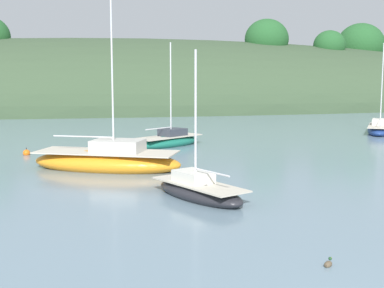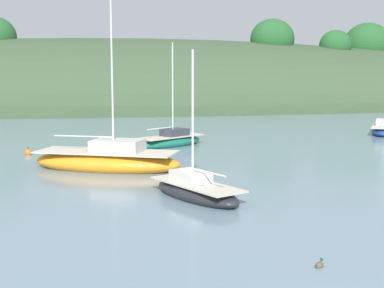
{
  "view_description": "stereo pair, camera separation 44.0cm",
  "coord_description": "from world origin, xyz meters",
  "px_view_note": "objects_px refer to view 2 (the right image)",
  "views": [
    {
      "loc": [
        -5.46,
        -7.27,
        4.89
      ],
      "look_at": [
        0.0,
        20.0,
        1.2
      ],
      "focal_mm": 49.49,
      "sensor_mm": 36.0,
      "label": 1
    },
    {
      "loc": [
        -5.02,
        -7.36,
        4.89
      ],
      "look_at": [
        0.0,
        20.0,
        1.2
      ],
      "focal_mm": 49.49,
      "sensor_mm": 36.0,
      "label": 2
    }
  ],
  "objects_px": {
    "sailboat_navy_dinghy": "(384,130)",
    "mooring_buoy_channel": "(28,153)",
    "sailboat_orange_cutter": "(170,141)",
    "duck_lone_right": "(320,265)",
    "sailboat_grey_yawl": "(196,190)",
    "sailboat_red_portside": "(108,160)"
  },
  "relations": [
    {
      "from": "sailboat_red_portside",
      "to": "sailboat_navy_dinghy",
      "type": "height_order",
      "value": "sailboat_red_portside"
    },
    {
      "from": "mooring_buoy_channel",
      "to": "duck_lone_right",
      "type": "distance_m",
      "value": 23.14
    },
    {
      "from": "sailboat_grey_yawl",
      "to": "mooring_buoy_channel",
      "type": "bearing_deg",
      "value": 121.27
    },
    {
      "from": "sailboat_grey_yawl",
      "to": "sailboat_orange_cutter",
      "type": "bearing_deg",
      "value": 85.62
    },
    {
      "from": "sailboat_grey_yawl",
      "to": "sailboat_orange_cutter",
      "type": "height_order",
      "value": "sailboat_orange_cutter"
    },
    {
      "from": "sailboat_orange_cutter",
      "to": "mooring_buoy_channel",
      "type": "xyz_separation_m",
      "value": [
        -9.11,
        -2.37,
        -0.23
      ]
    },
    {
      "from": "sailboat_grey_yawl",
      "to": "sailboat_navy_dinghy",
      "type": "distance_m",
      "value": 27.63
    },
    {
      "from": "sailboat_grey_yawl",
      "to": "sailboat_red_portside",
      "type": "xyz_separation_m",
      "value": [
        -3.28,
        7.11,
        0.15
      ]
    },
    {
      "from": "sailboat_red_portside",
      "to": "sailboat_navy_dinghy",
      "type": "relative_size",
      "value": 1.32
    },
    {
      "from": "sailboat_red_portside",
      "to": "mooring_buoy_channel",
      "type": "relative_size",
      "value": 18.66
    },
    {
      "from": "sailboat_grey_yawl",
      "to": "sailboat_orange_cutter",
      "type": "distance_m",
      "value": 15.47
    },
    {
      "from": "sailboat_grey_yawl",
      "to": "mooring_buoy_channel",
      "type": "distance_m",
      "value": 15.27
    },
    {
      "from": "sailboat_grey_yawl",
      "to": "duck_lone_right",
      "type": "xyz_separation_m",
      "value": [
        1.7,
        -7.99,
        -0.26
      ]
    },
    {
      "from": "sailboat_grey_yawl",
      "to": "sailboat_red_portside",
      "type": "bearing_deg",
      "value": 114.73
    },
    {
      "from": "sailboat_orange_cutter",
      "to": "sailboat_navy_dinghy",
      "type": "bearing_deg",
      "value": 12.68
    },
    {
      "from": "sailboat_navy_dinghy",
      "to": "duck_lone_right",
      "type": "height_order",
      "value": "sailboat_navy_dinghy"
    },
    {
      "from": "mooring_buoy_channel",
      "to": "sailboat_grey_yawl",
      "type": "bearing_deg",
      "value": -58.73
    },
    {
      "from": "sailboat_orange_cutter",
      "to": "duck_lone_right",
      "type": "xyz_separation_m",
      "value": [
        0.52,
        -23.42,
        -0.29
      ]
    },
    {
      "from": "sailboat_navy_dinghy",
      "to": "mooring_buoy_channel",
      "type": "xyz_separation_m",
      "value": [
        -27.45,
        -6.5,
        -0.23
      ]
    },
    {
      "from": "sailboat_navy_dinghy",
      "to": "mooring_buoy_channel",
      "type": "relative_size",
      "value": 14.09
    },
    {
      "from": "sailboat_orange_cutter",
      "to": "duck_lone_right",
      "type": "relative_size",
      "value": 19.56
    },
    {
      "from": "sailboat_grey_yawl",
      "to": "sailboat_navy_dinghy",
      "type": "xyz_separation_m",
      "value": [
        19.52,
        19.55,
        0.04
      ]
    }
  ]
}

